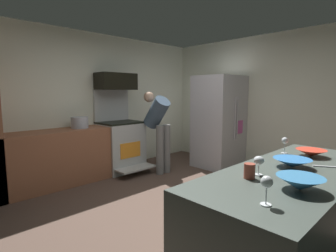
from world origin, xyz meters
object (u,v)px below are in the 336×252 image
Objects in this scene: mixing_bowl_prep at (300,183)px; wine_glass_near at (259,161)px; refrigerator at (219,121)px; wine_glass_extra at (285,142)px; mixing_bowl_small at (311,153)px; mixing_bowl_large at (292,163)px; microwave at (116,81)px; oven_range at (120,144)px; person_cook at (159,125)px; mug_coffee at (249,171)px; wine_glass_far at (267,184)px; stock_pot at (80,123)px.

wine_glass_near is (0.10, 0.32, 0.06)m from mixing_bowl_prep.
refrigerator is 11.21× the size of wine_glass_extra.
mixing_bowl_small is 1.02m from mixing_bowl_prep.
mixing_bowl_large is at bearing -134.47° from refrigerator.
microwave is 2.19m from refrigerator.
mixing_bowl_large is at bearing -13.29° from wine_glass_near.
oven_range is 2.10× the size of microwave.
microwave is 0.49× the size of person_cook.
microwave is 5.17× the size of wine_glass_near.
person_cook is at bearing 59.77° from mug_coffee.
wine_glass_far is at bearing -148.80° from wine_glass_near.
wine_glass_near is 0.50× the size of stock_pot.
mug_coffee is (-0.51, 0.10, 0.02)m from mixing_bowl_large.
mixing_bowl_small is at bearing 14.09° from mixing_bowl_prep.
stock_pot is (-0.62, 3.19, -0.02)m from wine_glass_extra.
mixing_bowl_prep is (-0.49, -0.23, 0.01)m from mixing_bowl_large.
mixing_bowl_small is 0.25m from wine_glass_extra.
microwave is 1.07m from stock_pot.
person_cook reaches higher than mixing_bowl_large.
mixing_bowl_large is 0.50m from mixing_bowl_small.
stock_pot is at bearing 101.23° from mixing_bowl_small.
wine_glass_extra is at bearing 27.03° from mixing_bowl_prep.
oven_range is 2.03m from refrigerator.
oven_range reaches higher than wine_glass_near.
stock_pot is (-0.80, -0.08, -0.71)m from microwave.
mixing_bowl_prep is at bearing -117.18° from person_cook.
person_cook is 5.32× the size of mixing_bowl_prep.
stock_pot is (0.31, 3.67, 0.05)m from mixing_bowl_prep.
wine_glass_extra is at bearing -131.37° from refrigerator.
microwave reaches higher than wine_glass_near.
person_cook is 3.12m from wine_glass_near.
mixing_bowl_large is 3.44m from stock_pot.
microwave is 3.59m from mixing_bowl_small.
mixing_bowl_large is at bearing -178.13° from mixing_bowl_small.
wine_glass_far is at bearing -111.66° from microwave.
wine_glass_near is (-2.65, -2.21, 0.09)m from refrigerator.
refrigerator is 6.76× the size of mixing_bowl_small.
refrigerator is at bearing 42.70° from mixing_bowl_prep.
microwave is 2.50× the size of mixing_bowl_large.
refrigerator is 11.19× the size of wine_glass_far.
mixing_bowl_small is (-0.12, -3.41, 0.42)m from oven_range.
microwave is 4.53× the size of wine_glass_extra.
refrigerator is 3.46m from wine_glass_near.
wine_glass_extra is at bearing 28.62° from mixing_bowl_large.
oven_range is 5.73× the size of mixing_bowl_small.
wine_glass_near is at bearing -140.15° from refrigerator.
mixing_bowl_small is (-0.59, -2.82, 0.03)m from person_cook.
wine_glass_extra is (-1.82, -2.06, 0.10)m from refrigerator.
mixing_bowl_large is 1.09× the size of mixing_bowl_small.
oven_range is 3.52m from wine_glass_near.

